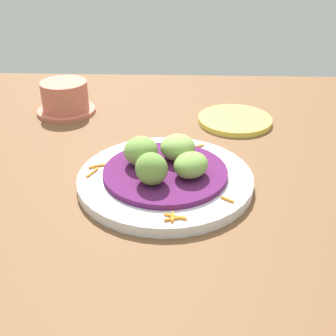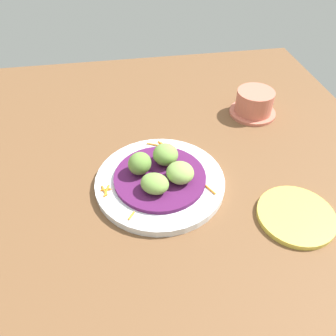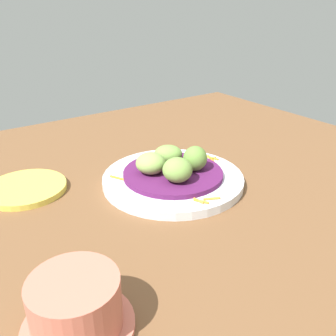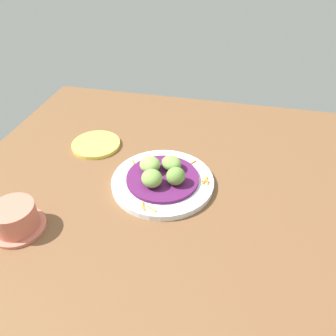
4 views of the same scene
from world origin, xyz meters
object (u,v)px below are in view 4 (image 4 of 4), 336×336
main_plate (163,182)px  guac_scoop_back (150,165)px  guac_scoop_center (176,176)px  guac_scoop_right (172,163)px  guac_scoop_left (152,178)px  side_plate_small (96,144)px  terracotta_bowl (16,219)px

main_plate → guac_scoop_back: bearing=154.7°
guac_scoop_center → guac_scoop_right: (-1.97, 5.50, -0.53)cm
main_plate → guac_scoop_left: 5.67cm
guac_scoop_left → guac_scoop_center: (5.50, 1.97, 0.11)cm
guac_scoop_left → side_plate_small: guac_scoop_left is taller
guac_scoop_right → side_plate_small: bearing=160.6°
guac_scoop_center → terracotta_bowl: (-31.43, -19.89, -1.70)cm
guac_scoop_left → side_plate_small: size_ratio=0.36×
guac_scoop_left → guac_scoop_back: guac_scoop_left is taller
main_plate → side_plate_small: (-23.65, 12.69, -0.27)cm
main_plate → guac_scoop_center: size_ratio=5.47×
main_plate → guac_scoop_left: bearing=-115.3°
guac_scoop_left → side_plate_small: 27.68cm
side_plate_small → terracotta_bowl: size_ratio=1.21×
guac_scoop_right → guac_scoop_back: bearing=-160.3°
side_plate_small → guac_scoop_right: bearing=-19.4°
main_plate → terracotta_bowl: size_ratio=2.21×
terracotta_bowl → guac_scoop_back: bearing=44.4°
terracotta_bowl → guac_scoop_center: bearing=32.3°
main_plate → terracotta_bowl: (-27.69, -21.66, 2.28)cm
guac_scoop_left → guac_scoop_back: bearing=109.7°
side_plate_small → terracotta_bowl: terracotta_bowl is taller
guac_scoop_right → guac_scoop_left: bearing=-115.3°
guac_scoop_center → side_plate_small: guac_scoop_center is taller
guac_scoop_center → side_plate_small: bearing=152.2°
guac_scoop_center → side_plate_small: (-27.39, 14.46, -4.25)cm
guac_scoop_left → guac_scoop_center: 5.85cm
guac_scoop_right → terracotta_bowl: size_ratio=0.46×
guac_scoop_back → terracotta_bowl: 33.53cm
guac_scoop_back → side_plate_small: 23.05cm
main_plate → guac_scoop_left: guac_scoop_left is taller
main_plate → guac_scoop_center: guac_scoop_center is taller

